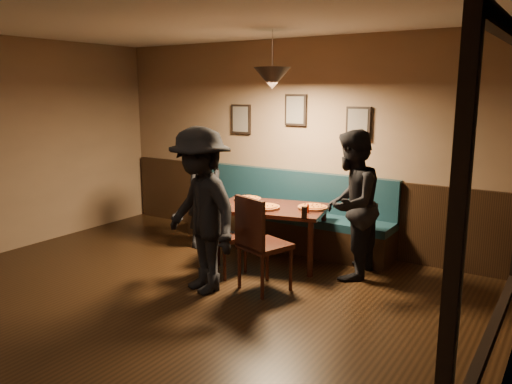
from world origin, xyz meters
TOP-DOWN VIEW (x-y plane):
  - floor at (0.00, 0.00)m, footprint 7.00×7.00m
  - wall_back at (0.00, 3.50)m, footprint 6.00×0.00m
  - wall_right at (3.00, 0.00)m, footprint 0.00×7.00m
  - wainscot at (0.00, 3.47)m, footprint 5.88×0.06m
  - booth_bench at (0.00, 3.20)m, footprint 3.00×0.60m
  - window_frame at (2.96, 0.50)m, footprint 0.06×2.56m
  - window_glass at (2.93, 0.50)m, footprint 0.00×2.40m
  - picture_left at (-0.90, 3.47)m, footprint 0.32×0.04m
  - picture_center at (0.00, 3.47)m, footprint 0.32×0.04m
  - picture_right at (0.90, 3.47)m, footprint 0.32×0.04m
  - pendant_lamp at (0.18, 2.55)m, footprint 0.44×0.44m
  - dining_table at (0.18, 2.55)m, footprint 1.49×1.13m
  - chair_near_left at (-0.07, 1.91)m, footprint 0.46×0.46m
  - chair_near_right at (0.59, 1.74)m, footprint 0.58×0.58m
  - diner_left at (-0.94, 2.62)m, footprint 0.45×0.62m
  - diner_right at (1.19, 2.60)m, footprint 0.72×0.88m
  - diner_front at (0.03, 1.36)m, footprint 1.29×1.00m
  - pizza_a at (-0.26, 2.68)m, footprint 0.35×0.35m
  - pizza_b at (0.18, 2.40)m, footprint 0.42×0.42m
  - pizza_c at (0.67, 2.70)m, footprint 0.44×0.44m
  - soda_glass at (0.80, 2.23)m, footprint 0.08×0.08m
  - tabasco_bottle at (0.71, 2.49)m, footprint 0.03×0.03m
  - napkin_a at (-0.40, 2.76)m, footprint 0.19×0.19m
  - napkin_b at (-0.39, 2.30)m, footprint 0.20×0.20m
  - cutlery_set at (0.11, 2.14)m, footprint 0.20×0.09m

SIDE VIEW (x-z plane):
  - floor at x=0.00m, z-range 0.00..0.00m
  - dining_table at x=0.18m, z-range 0.00..0.71m
  - chair_near_left at x=-0.07m, z-range 0.00..0.92m
  - wainscot at x=0.00m, z-range 0.00..1.00m
  - booth_bench at x=0.00m, z-range 0.00..1.00m
  - chair_near_right at x=0.59m, z-range 0.00..1.03m
  - cutlery_set at x=0.11m, z-range 0.71..0.71m
  - napkin_a at x=-0.40m, z-range 0.71..0.72m
  - napkin_b at x=-0.39m, z-range 0.71..0.72m
  - pizza_a at x=-0.26m, z-range 0.71..0.75m
  - pizza_b at x=0.18m, z-range 0.71..0.75m
  - pizza_c at x=0.67m, z-range 0.71..0.75m
  - tabasco_bottle at x=0.71m, z-range 0.71..0.83m
  - soda_glass at x=0.80m, z-range 0.71..0.85m
  - diner_left at x=-0.94m, z-range 0.00..1.57m
  - diner_right at x=1.19m, z-range 0.00..1.69m
  - diner_front at x=0.03m, z-range 0.00..1.75m
  - wall_back at x=0.00m, z-range -1.60..4.40m
  - wall_right at x=3.00m, z-range -2.10..4.90m
  - window_frame at x=2.96m, z-range 0.57..2.43m
  - window_glass at x=2.93m, z-range 0.30..2.70m
  - picture_left at x=-0.90m, z-range 1.49..1.91m
  - picture_right at x=0.90m, z-range 1.49..1.91m
  - picture_center at x=0.00m, z-range 1.64..2.06m
  - pendant_lamp at x=0.18m, z-range 2.12..2.38m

